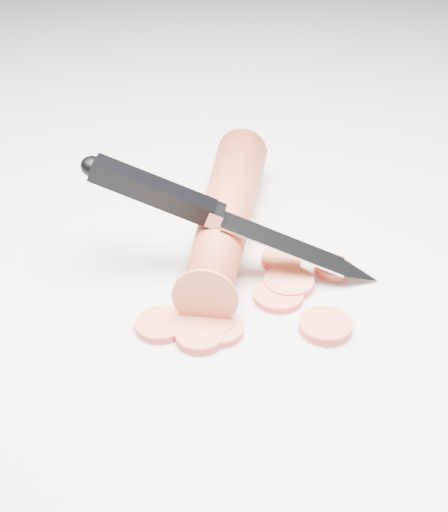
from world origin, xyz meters
name	(u,v)px	position (x,y,z in m)	size (l,w,h in m)	color
ground	(224,266)	(0.00, 0.00, 0.00)	(2.40, 2.40, 0.00)	silver
carrot	(227,213)	(0.02, 0.04, 0.02)	(0.04, 0.04, 0.22)	#C74125
carrot_slice_0	(206,323)	(-0.04, -0.06, 0.00)	(0.04, 0.04, 0.01)	#DE6642
carrot_slice_1	(325,326)	(0.04, -0.09, 0.00)	(0.04, 0.04, 0.01)	#DE6642
carrot_slice_2	(200,336)	(-0.04, -0.08, 0.00)	(0.03, 0.03, 0.01)	#DE6642
carrot_slice_3	(334,268)	(0.07, -0.03, 0.00)	(0.03, 0.03, 0.01)	#DE6642
carrot_slice_4	(289,283)	(0.04, -0.04, 0.00)	(0.04, 0.04, 0.01)	#DE6642
carrot_slice_5	(161,325)	(-0.06, -0.06, 0.00)	(0.04, 0.04, 0.01)	#DE6642
carrot_slice_6	(218,329)	(-0.03, -0.07, 0.00)	(0.03, 0.03, 0.01)	#DE6642
carrot_slice_7	(281,259)	(0.04, -0.01, 0.00)	(0.03, 0.03, 0.01)	#DE6642
carrot_slice_8	(278,296)	(0.02, -0.05, 0.00)	(0.04, 0.04, 0.01)	#DE6642
kitchen_knife	(233,218)	(0.00, -0.01, 0.04)	(0.21, 0.12, 0.09)	#B6B9BD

